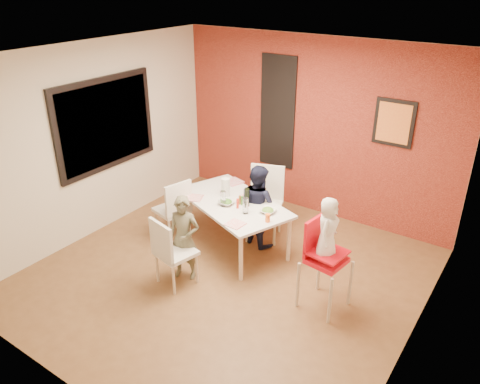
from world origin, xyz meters
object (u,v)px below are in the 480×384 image
Objects in this scene: child_far at (258,205)px; wine_bottle at (247,197)px; chair_near at (170,250)px; high_chair at (323,256)px; toddler at (328,229)px; chair_left at (175,207)px; child_near at (184,238)px; paper_towel_roll at (226,187)px; chair_far at (265,198)px; dining_table at (233,205)px.

child_far is 4.67× the size of wine_bottle.
high_chair is (1.64, 0.70, 0.15)m from chair_near.
child_far is at bearing 52.37° from toddler.
chair_left is 0.93m from child_near.
toddler is at bearing -5.23° from child_near.
toddler is at bearing -19.70° from wine_bottle.
wine_bottle is (0.31, 1.18, 0.30)m from chair_near.
chair_near is 1.25× the size of toddler.
child_near is 4.16× the size of paper_towel_roll.
paper_towel_roll is at bearing 40.18° from child_far.
chair_far is 1.42× the size of toddler.
chair_left is (-0.77, -0.33, -0.11)m from dining_table.
dining_table is 2.03× the size of chair_left.
chair_near is 1.26m from wine_bottle.
chair_left is 0.78m from paper_towel_roll.
child_far is (0.03, -0.25, 0.00)m from chair_far.
child_far is at bearing 68.52° from high_chair.
dining_table is at bearing 179.61° from wine_bottle.
dining_table is 1.19m from chair_near.
chair_far reaches higher than wine_bottle.
child_far is 0.51m from paper_towel_roll.
chair_left is at bearing -145.56° from paper_towel_roll.
paper_towel_roll is (-0.09, 1.26, 0.31)m from chair_near.
chair_left is 0.84× the size of high_chair.
chair_left is at bearing 46.44° from child_far.
toddler is (1.39, -1.00, 0.43)m from chair_far.
chair_left reaches higher than chair_near.
child_near is 1.02m from wine_bottle.
chair_left is at bearing -38.78° from chair_near.
toddler is at bearing -17.83° from paper_towel_roll.
high_chair is (1.36, -0.99, 0.08)m from chair_far.
toddler reaches higher than chair_far.
child_near is at bearing -94.04° from dining_table.
chair_near is 3.42× the size of paper_towel_roll.
child_far reaches higher than chair_near.
chair_left is 2.41m from toddler.
dining_table is at bearing 80.73° from high_chair.
child_near is at bearing -81.59° from chair_near.
toddler reaches higher than paper_towel_roll.
high_chair is 1.42m from wine_bottle.
chair_far is 0.94× the size of child_near.
toddler is at bearing -95.07° from high_chair.
high_chair is at bearing -144.28° from chair_near.
chair_far is 1.28m from chair_left.
child_far is (-1.32, 0.75, -0.07)m from high_chair.
chair_left is 0.78× the size of child_far.
child_far reaches higher than paper_towel_roll.
dining_table is 1.63m from high_chair.
child_near is (-0.27, -1.45, -0.03)m from chair_far.
paper_towel_roll is (-0.40, 0.08, 0.01)m from wine_bottle.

